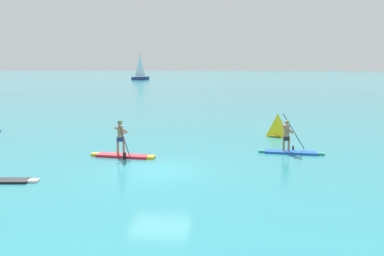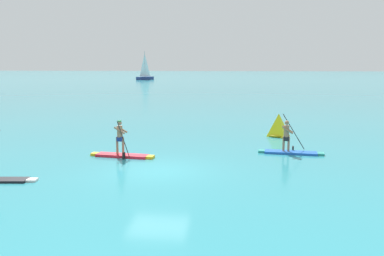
{
  "view_description": "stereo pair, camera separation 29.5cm",
  "coord_description": "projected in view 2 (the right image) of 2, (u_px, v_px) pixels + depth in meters",
  "views": [
    {
      "loc": [
        2.87,
        -16.31,
        4.4
      ],
      "look_at": [
        0.88,
        5.07,
        0.99
      ],
      "focal_mm": 38.21,
      "sensor_mm": 36.0,
      "label": 1
    },
    {
      "loc": [
        3.16,
        -16.28,
        4.4
      ],
      "look_at": [
        0.88,
        5.07,
        0.99
      ],
      "focal_mm": 38.21,
      "sensor_mm": 36.0,
      "label": 2
    }
  ],
  "objects": [
    {
      "name": "race_marker_buoy",
      "position": [
        278.0,
        126.0,
        24.85
      ],
      "size": [
        1.39,
        1.39,
        1.39
      ],
      "color": "yellow",
      "rests_on": "ground"
    },
    {
      "name": "sailboat_left_horizon",
      "position": [
        145.0,
        76.0,
        110.12
      ],
      "size": [
        4.16,
        5.21,
        7.68
      ],
      "rotation": [
        0.0,
        0.0,
        4.12
      ],
      "color": "navy",
      "rests_on": "ground"
    },
    {
      "name": "paddleboarder_mid_center",
      "position": [
        122.0,
        150.0,
        19.37
      ],
      "size": [
        3.16,
        1.02,
        1.79
      ],
      "rotation": [
        0.0,
        0.0,
        -0.13
      ],
      "color": "red",
      "rests_on": "ground"
    },
    {
      "name": "ground",
      "position": [
        158.0,
        170.0,
        17.01
      ],
      "size": [
        440.0,
        440.0,
        0.0
      ],
      "primitive_type": "plane",
      "color": "teal"
    },
    {
      "name": "paddleboarder_far_right",
      "position": [
        290.0,
        147.0,
        20.09
      ],
      "size": [
        3.18,
        1.0,
        1.94
      ],
      "rotation": [
        0.0,
        0.0,
        -0.12
      ],
      "color": "blue",
      "rests_on": "ground"
    }
  ]
}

